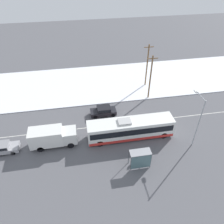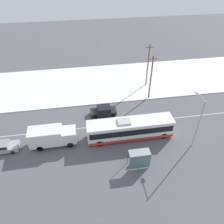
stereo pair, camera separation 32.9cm
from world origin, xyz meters
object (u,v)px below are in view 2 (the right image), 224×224
parked_car_near_truck (1,147)px  utility_pole_snowlot (148,65)px  utility_pole_roadside (151,77)px  city_bus (130,129)px  bus_shelter (140,158)px  pedestrian_at_stop (138,153)px  sedan_car (104,111)px  box_truck (52,136)px  streetlamp (198,116)px

parked_car_near_truck → utility_pole_snowlot: size_ratio=0.54×
utility_pole_roadside → utility_pole_snowlot: bearing=80.1°
city_bus → bus_shelter: (-0.08, -5.52, 0.14)m
parked_car_near_truck → pedestrian_at_stop: pedestrian_at_stop is taller
utility_pole_roadside → city_bus: bearing=-121.4°
sedan_car → utility_pole_snowlot: 12.96m
sedan_car → pedestrian_at_stop: size_ratio=2.48×
sedan_car → utility_pole_snowlot: utility_pole_snowlot is taller
city_bus → parked_car_near_truck: size_ratio=2.74×
sedan_car → utility_pole_roadside: bearing=-157.8°
pedestrian_at_stop → utility_pole_roadside: (5.53, 13.53, 3.23)m
box_truck → utility_pole_roadside: size_ratio=0.78×
city_bus → streetlamp: size_ratio=1.63×
box_truck → parked_car_near_truck: bearing=-178.9°
sedan_car → bus_shelter: size_ratio=1.59×
sedan_car → bus_shelter: bearing=104.9°
streetlamp → utility_pole_snowlot: 16.46m
box_truck → utility_pole_snowlot: utility_pole_snowlot is taller
bus_shelter → utility_pole_snowlot: 20.56m
streetlamp → utility_pole_roadside: (-2.54, 11.91, -0.52)m
box_truck → streetlamp: bearing=-8.5°
streetlamp → sedan_car: bearing=143.6°
city_bus → utility_pole_roadside: utility_pole_roadside is taller
city_bus → box_truck: city_bus is taller
parked_car_near_truck → pedestrian_at_stop: bearing=-13.6°
city_bus → streetlamp: (8.24, -2.58, 3.25)m
parked_car_near_truck → utility_pole_roadside: utility_pole_roadside is taller
city_bus → bus_shelter: size_ratio=4.67×
parked_car_near_truck → pedestrian_at_stop: (17.97, -4.35, 0.28)m
pedestrian_at_stop → streetlamp: (8.07, 1.63, 3.75)m
box_truck → bus_shelter: size_ratio=2.42×
streetlamp → utility_pole_roadside: utility_pole_roadside is taller
bus_shelter → utility_pole_snowlot: (6.55, 19.31, 2.67)m
sedan_car → box_truck: bearing=34.8°
city_bus → box_truck: size_ratio=1.93×
city_bus → sedan_car: size_ratio=2.94×
box_truck → parked_car_near_truck: (-6.84, -0.14, -0.80)m
box_truck → utility_pole_snowlot: 22.23m
utility_pole_roadside → utility_pole_snowlot: (0.78, 4.46, 0.08)m
utility_pole_snowlot → parked_car_near_truck: bearing=-150.7°
bus_shelter → streetlamp: bearing=19.5°
sedan_car → streetlamp: streetlamp is taller
utility_pole_roadside → utility_pole_snowlot: utility_pole_snowlot is taller
sedan_car → pedestrian_at_stop: pedestrian_at_stop is taller
city_bus → bus_shelter: 5.53m
box_truck → streetlamp: 19.68m
box_truck → utility_pole_roadside: utility_pole_roadside is taller
pedestrian_at_stop → utility_pole_roadside: utility_pole_roadside is taller
pedestrian_at_stop → bus_shelter: bus_shelter is taller
city_bus → pedestrian_at_stop: size_ratio=7.28×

